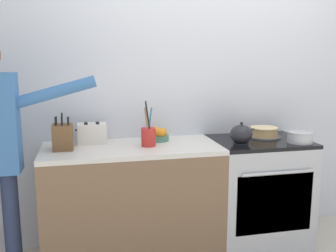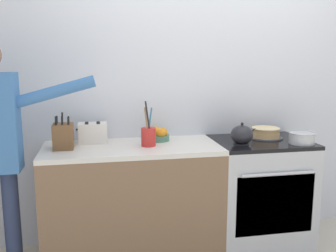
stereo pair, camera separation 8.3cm
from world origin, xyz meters
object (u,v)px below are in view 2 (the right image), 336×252
object	(u,v)px
layer_cake	(266,133)
fruit_bowl	(158,135)
tea_kettle	(242,135)
utensil_crock	(148,136)
knife_block	(63,136)
stove_range	(259,192)
mixing_bowl	(302,138)
toaster	(93,133)

from	to	relation	value
layer_cake	fruit_bowl	bearing A→B (deg)	175.31
tea_kettle	utensil_crock	world-z (taller)	utensil_crock
tea_kettle	fruit_bowl	bearing A→B (deg)	157.95
knife_block	fruit_bowl	world-z (taller)	knife_block
stove_range	layer_cake	size ratio (longest dim) A/B	3.15
knife_block	utensil_crock	world-z (taller)	utensil_crock
layer_cake	tea_kettle	xyz separation A→B (m)	(-0.28, -0.18, 0.03)
tea_kettle	mixing_bowl	distance (m)	0.47
knife_block	toaster	distance (m)	0.27
layer_cake	tea_kettle	distance (m)	0.33
layer_cake	mixing_bowl	xyz separation A→B (m)	(0.19, -0.25, 0.01)
mixing_bowl	toaster	world-z (taller)	toaster
stove_range	layer_cake	xyz separation A→B (m)	(0.08, 0.08, 0.49)
tea_kettle	mixing_bowl	bearing A→B (deg)	-8.89
knife_block	fruit_bowl	size ratio (longest dim) A/B	1.42
mixing_bowl	toaster	xyz separation A→B (m)	(-1.61, 0.34, 0.03)
layer_cake	stove_range	bearing A→B (deg)	-133.67
mixing_bowl	utensil_crock	bearing A→B (deg)	172.98
layer_cake	utensil_crock	bearing A→B (deg)	-174.17
stove_range	fruit_bowl	world-z (taller)	fruit_bowl
utensil_crock	toaster	size ratio (longest dim) A/B	1.45
utensil_crock	layer_cake	bearing A→B (deg)	5.83
tea_kettle	toaster	bearing A→B (deg)	166.62
stove_range	tea_kettle	world-z (taller)	tea_kettle
mixing_bowl	toaster	bearing A→B (deg)	167.91
toaster	tea_kettle	bearing A→B (deg)	-13.38
mixing_bowl	fruit_bowl	size ratio (longest dim) A/B	1.09
stove_range	fruit_bowl	xyz separation A→B (m)	(-0.82, 0.15, 0.49)
tea_kettle	fruit_bowl	distance (m)	0.67
toaster	layer_cake	bearing A→B (deg)	-3.82
knife_block	utensil_crock	bearing A→B (deg)	-2.99
stove_range	tea_kettle	size ratio (longest dim) A/B	4.19
layer_cake	fruit_bowl	distance (m)	0.90
utensil_crock	fruit_bowl	xyz separation A→B (m)	(0.11, 0.18, -0.03)
utensil_crock	fruit_bowl	size ratio (longest dim) A/B	1.81
stove_range	fruit_bowl	distance (m)	0.97
layer_cake	tea_kettle	bearing A→B (deg)	-147.92
fruit_bowl	stove_range	bearing A→B (deg)	-10.52
tea_kettle	knife_block	world-z (taller)	knife_block
layer_cake	utensil_crock	distance (m)	1.01
mixing_bowl	utensil_crock	xyz separation A→B (m)	(-1.19, 0.15, 0.03)
mixing_bowl	knife_block	world-z (taller)	knife_block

